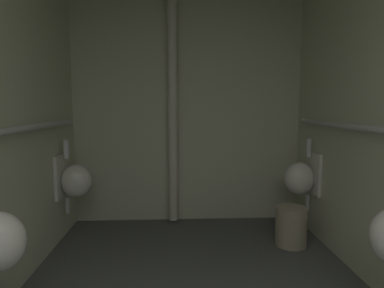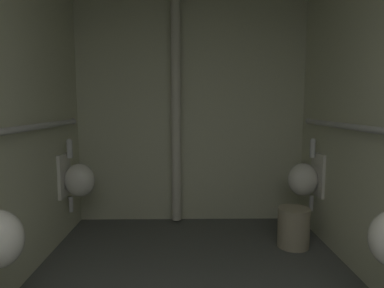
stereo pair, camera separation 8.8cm
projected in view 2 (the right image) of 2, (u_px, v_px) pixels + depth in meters
wall_back at (191, 113)px, 3.93m from camera, size 2.74×0.06×2.54m
urinal_left_far at (78, 179)px, 3.42m from camera, size 0.32×0.30×0.76m
urinal_right_far at (305, 178)px, 3.46m from camera, size 0.32×0.30×0.76m
standpipe_back_wall at (176, 113)px, 3.81m from camera, size 0.11×0.11×2.49m
waste_bin at (294, 227)px, 3.24m from camera, size 0.30×0.30×0.38m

